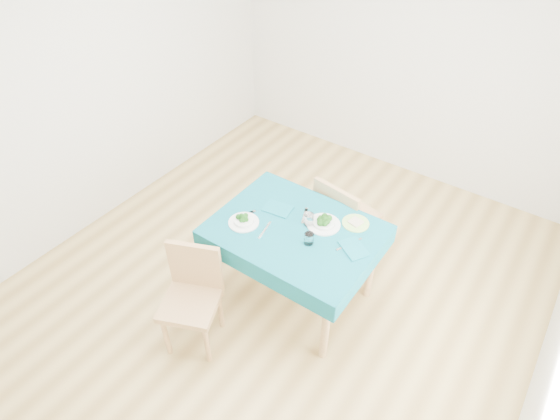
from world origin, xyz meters
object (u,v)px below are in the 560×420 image
Objects in this scene: chair_near at (189,298)px; bowl_near at (244,219)px; table at (295,264)px; chair_far at (349,205)px; bowl_far at (324,221)px; side_plate at (356,223)px.

chair_near is 4.23× the size of bowl_near.
bowl_near reaches higher than table.
chair_near is at bearing 81.53° from chair_far.
chair_near is at bearing -115.03° from table.
table is 0.72m from chair_far.
bowl_far is at bearing 46.25° from table.
bowl_near is at bearing 71.50° from chair_far.
chair_near is 1.13m from bowl_far.
chair_near reaches higher than side_plate.
chair_near is 0.88× the size of chair_far.
bowl_near is at bearing -154.17° from table.
side_plate is at bearing 34.65° from bowl_near.
bowl_far is at bearing 33.02° from bowl_near.
bowl_near is (-0.36, -0.17, 0.41)m from table.
bowl_far reaches higher than bowl_near.
table is 0.89m from chair_near.
table is 5.92× the size of side_plate.
chair_near is at bearing -118.69° from bowl_far.
chair_near is at bearing -91.50° from bowl_near.
chair_far is at bearing 96.00° from bowl_far.
chair_far reaches higher than bowl_far.
table is 0.57m from bowl_near.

